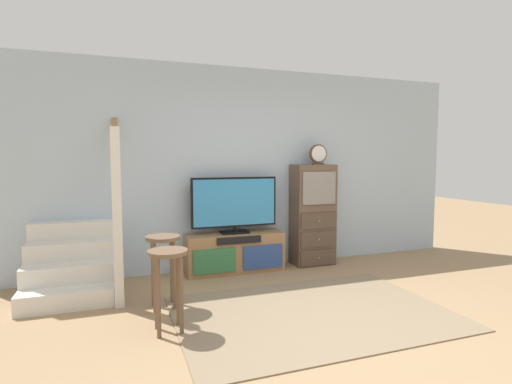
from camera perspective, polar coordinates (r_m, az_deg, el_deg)
The scene contains 10 objects.
ground_plane at distance 3.54m, azimuth 12.91°, elevation -20.17°, with size 20.00×20.00×0.00m, color #997A56.
back_wall at distance 5.44m, azimuth -0.85°, elevation 3.40°, with size 6.40×0.12×2.70m, color #A8BCD1.
area_rug at distance 4.01m, azimuth 8.11°, elevation -16.89°, with size 2.60×1.80×0.01m, color #847056.
media_console at distance 5.24m, azimuth -3.03°, elevation -8.75°, with size 1.29×0.38×0.51m.
television at distance 5.15m, azimuth -3.14°, elevation -1.67°, with size 1.14×0.22×0.74m.
side_cabinet at distance 5.59m, azimuth 8.24°, elevation -3.28°, with size 0.58×0.38×1.41m.
desk_clock at distance 5.55m, azimuth 8.98°, elevation 5.40°, with size 0.26×0.08×0.28m.
staircase at distance 5.05m, azimuth -24.89°, elevation -8.41°, with size 1.00×1.36×2.20m.
bar_stool_near at distance 3.50m, azimuth -12.61°, elevation -11.15°, with size 0.34×0.34×0.72m.
bar_stool_far at distance 4.04m, azimuth -13.32°, elevation -8.85°, with size 0.34×0.34×0.73m.
Camera 1 is at (-1.74, -2.69, 1.49)m, focal length 27.61 mm.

